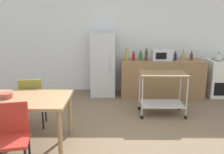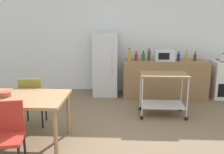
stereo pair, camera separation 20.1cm
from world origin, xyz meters
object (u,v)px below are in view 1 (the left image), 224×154
at_px(bottle_olive_oil, 134,57).
at_px(bottle_soda, 146,55).
at_px(bottle_wine, 141,56).
at_px(bottle_sesame_oil, 175,57).
at_px(dining_table, 17,103).
at_px(chair_red, 12,135).
at_px(chair_olive, 33,99).
at_px(refrigerator, 103,64).
at_px(stove_oven, 220,78).
at_px(bottle_vinegar, 127,55).
at_px(fruit_bowl, 6,95).
at_px(bottle_hot_sauce, 191,57).
at_px(kettle, 219,57).
at_px(bottle_soy_sauce, 183,56).
at_px(microwave, 162,55).
at_px(kitchen_cart, 162,87).

distance_m(bottle_olive_oil, bottle_soda, 0.31).
relative_size(bottle_wine, bottle_sesame_oil, 1.04).
xyz_separation_m(dining_table, chair_red, (0.19, -0.72, -0.15)).
height_order(chair_olive, refrigerator, refrigerator).
height_order(stove_oven, bottle_sesame_oil, bottle_sesame_oil).
relative_size(bottle_vinegar, fruit_bowl, 1.71).
relative_size(stove_oven, fruit_bowl, 5.22).
relative_size(chair_red, bottle_hot_sauce, 4.01).
relative_size(bottle_vinegar, bottle_hot_sauce, 1.36).
bearing_deg(kettle, stove_oven, 39.67).
relative_size(bottle_sesame_oil, bottle_soy_sauce, 0.92).
bearing_deg(chair_red, stove_oven, 28.02).
relative_size(chair_red, bottle_wine, 3.83).
bearing_deg(chair_red, bottle_hot_sauce, 34.07).
xyz_separation_m(chair_red, bottle_sesame_oil, (2.70, 3.24, 0.47)).
height_order(dining_table, bottle_vinegar, bottle_vinegar).
height_order(refrigerator, fruit_bowl, refrigerator).
relative_size(stove_oven, kettle, 3.84).
bearing_deg(bottle_wine, microwave, -0.04).
distance_m(dining_table, kettle, 4.64).
xyz_separation_m(chair_olive, stove_oven, (4.04, 1.91, -0.07)).
relative_size(bottle_soy_sauce, fruit_bowl, 1.38).
relative_size(chair_olive, bottle_wine, 3.83).
bearing_deg(bottle_soy_sauce, bottle_soda, -175.32).
bearing_deg(fruit_bowl, bottle_hot_sauce, 36.54).
bearing_deg(chair_red, kettle, 28.05).
height_order(dining_table, bottle_soda, bottle_soda).
height_order(stove_oven, microwave, microwave).
xyz_separation_m(bottle_sesame_oil, kettle, (1.02, -0.06, 0.01)).
bearing_deg(kitchen_cart, bottle_sesame_oil, 66.76).
distance_m(bottle_vinegar, kettle, 2.20).
xyz_separation_m(bottle_vinegar, microwave, (0.84, 0.05, 0.01)).
relative_size(dining_table, chair_olive, 1.69).
height_order(kitchen_cart, fruit_bowl, kitchen_cart).
bearing_deg(refrigerator, kitchen_cart, -47.90).
bearing_deg(bottle_hot_sauce, chair_red, -133.46).
bearing_deg(chair_olive, refrigerator, -126.78).
relative_size(chair_olive, bottle_olive_oil, 4.04).
distance_m(refrigerator, bottle_soda, 1.09).
bearing_deg(kitchen_cart, bottle_soy_sauce, 60.52).
distance_m(chair_red, chair_olive, 1.38).
relative_size(chair_red, bottle_soda, 3.00).
xyz_separation_m(bottle_olive_oil, fruit_bowl, (-2.03, -2.49, -0.20)).
xyz_separation_m(bottle_olive_oil, bottle_hot_sauce, (1.41, 0.06, -0.00)).
height_order(dining_table, chair_olive, chair_olive).
bearing_deg(microwave, bottle_olive_oil, -176.61).
xyz_separation_m(bottle_soda, microwave, (0.37, 0.02, 0.01)).
distance_m(refrigerator, fruit_bowl, 2.94).
xyz_separation_m(chair_olive, bottle_wine, (2.06, 1.88, 0.47)).
xyz_separation_m(bottle_vinegar, bottle_soy_sauce, (1.38, 0.11, -0.03)).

